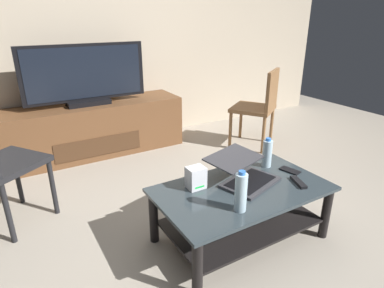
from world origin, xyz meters
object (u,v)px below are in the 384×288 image
Objects in this scene: coffee_table at (241,204)px; television at (85,76)px; router_box at (196,178)px; water_bottle_near at (241,192)px; laptop at (244,172)px; tv_remote at (298,182)px; media_cabinet at (91,129)px; cell_phone at (290,170)px; water_bottle_far at (267,153)px; dining_chair at (260,104)px.

television is (-0.46, 1.97, 0.58)m from coffee_table.
water_bottle_near is at bearing -77.01° from router_box.
laptop reaches higher than tv_remote.
media_cabinet is 14.03× the size of cell_phone.
water_bottle_far reaches higher than media_cabinet.
television is at bearing 156.43° from dining_chair.
dining_chair is at bearing 50.33° from water_bottle_far.
router_box is at bearing 102.99° from water_bottle_near.
tv_remote is (0.81, -2.12, -0.45)m from television.
dining_chair is 1.64m from tv_remote.
water_bottle_near reaches higher than cell_phone.
television is 8.79× the size of cell_phone.
cell_phone is at bearing -65.26° from television.
television is at bearing 101.21° from cell_phone.
dining_chair is 1.82× the size of laptop.
media_cabinet is at bearing 155.82° from dining_chair.
water_bottle_far is (0.29, 0.09, 0.04)m from laptop.
coffee_table is 4.50× the size of water_bottle_near.
water_bottle_near is (0.28, -2.17, -0.34)m from television.
water_bottle_far is at bearing 110.29° from tv_remote.
cell_phone is 0.18m from tv_remote.
water_bottle_near is 0.66m from cell_phone.
cell_phone is (0.62, 0.21, -0.11)m from water_bottle_near.
laptop is (-1.18, -1.16, -0.04)m from dining_chair.
coffee_table is at bearing -155.00° from water_bottle_far.
media_cabinet is 2.22m from water_bottle_near.
dining_chair is (1.70, -0.76, 0.22)m from media_cabinet.
laptop is at bearing -74.62° from television.
tv_remote is at bearing -132.71° from cell_phone.
tv_remote is (0.29, -0.22, -0.05)m from laptop.
cell_phone is (0.90, -1.96, -0.45)m from television.
television is 2.01m from water_bottle_far.
dining_chair is at bearing 35.69° from router_box.
dining_chair is 1.65m from laptop.
laptop is 0.33m from router_box.
coffee_table is 0.57× the size of media_cabinet.
laptop reaches higher than cell_phone.
water_bottle_near reaches higher than water_bottle_far.
router_box is 0.90× the size of tv_remote.
coffee_table is 7.80× the size of router_box.
television reaches higher than media_cabinet.
media_cabinet reaches higher than cell_phone.
dining_chair reaches higher than cell_phone.
media_cabinet is 2.22× the size of dining_chair.
media_cabinet is 7.91× the size of water_bottle_near.
coffee_table is at bearing -131.68° from laptop.
coffee_table is 0.45m from water_bottle_far.
media_cabinet is at bearing 97.36° from water_bottle_near.
router_box is 0.58× the size of water_bottle_near.
television reaches higher than cell_phone.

